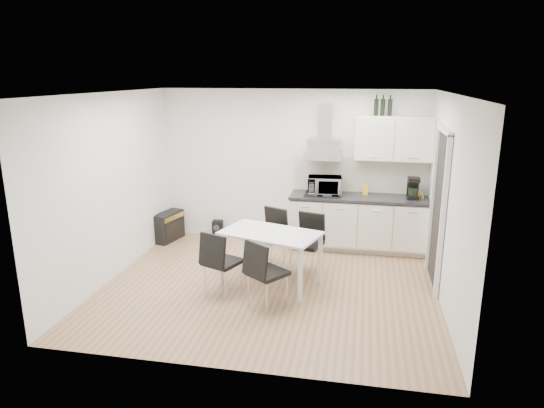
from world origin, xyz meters
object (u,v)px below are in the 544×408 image
at_px(kitchenette, 361,201).
at_px(chair_near_right, 268,274).
at_px(chair_far_right, 306,245).
at_px(chair_far_left, 269,238).
at_px(floor_speaker, 218,229).
at_px(dining_table, 270,238).
at_px(guitar_amp, 169,226).
at_px(chair_near_left, 223,263).

distance_m(kitchenette, chair_near_right, 2.60).
relative_size(chair_far_right, chair_near_right, 1.00).
bearing_deg(chair_far_right, chair_near_right, 89.98).
height_order(chair_far_left, floor_speaker, chair_far_left).
xyz_separation_m(dining_table, floor_speaker, (-1.32, 1.80, -0.51)).
distance_m(dining_table, guitar_amp, 2.59).
distance_m(chair_far_left, guitar_amp, 2.13).
bearing_deg(floor_speaker, chair_near_left, -76.45).
bearing_deg(chair_near_left, dining_table, 61.81).
relative_size(chair_far_left, guitar_amp, 1.36).
xyz_separation_m(dining_table, guitar_amp, (-2.10, 1.45, -0.41)).
bearing_deg(chair_near_right, chair_near_left, -164.41).
bearing_deg(guitar_amp, chair_far_left, -9.83).
bearing_deg(dining_table, floor_speaker, 143.31).
relative_size(dining_table, floor_speaker, 4.97).
height_order(kitchenette, dining_table, kitchenette).
distance_m(kitchenette, chair_far_left, 1.72).
height_order(chair_far_right, floor_speaker, chair_far_right).
bearing_deg(dining_table, chair_near_left, -123.78).
height_order(kitchenette, chair_far_right, kitchenette).
xyz_separation_m(chair_far_right, chair_near_right, (-0.34, -1.13, 0.00)).
bearing_deg(dining_table, chair_near_right, -64.83).
bearing_deg(chair_far_right, guitar_amp, -4.66).
bearing_deg(chair_near_left, chair_far_right, 64.69).
bearing_deg(guitar_amp, chair_near_left, -37.48).
relative_size(chair_near_left, guitar_amp, 1.36).
height_order(dining_table, guitar_amp, dining_table).
distance_m(chair_near_left, floor_speaker, 2.39).
height_order(dining_table, chair_far_left, chair_far_left).
height_order(kitchenette, chair_far_left, kitchenette).
distance_m(guitar_amp, floor_speaker, 0.87).
bearing_deg(chair_near_right, floor_speaker, 155.53).
bearing_deg(dining_table, guitar_amp, 162.49).
bearing_deg(chair_far_right, dining_table, 62.15).
xyz_separation_m(chair_near_left, chair_near_right, (0.65, -0.24, 0.00)).
height_order(dining_table, floor_speaker, dining_table).
bearing_deg(guitar_amp, floor_speaker, 37.30).
height_order(kitchenette, floor_speaker, kitchenette).
height_order(chair_far_left, chair_far_right, same).
height_order(chair_far_right, guitar_amp, chair_far_right).
height_order(chair_near_right, floor_speaker, chair_near_right).
relative_size(kitchenette, chair_near_right, 2.86).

